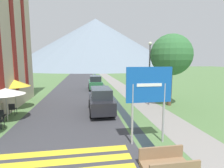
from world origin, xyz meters
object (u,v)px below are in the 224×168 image
Objects in this scene: footbridge at (167,165)px; parked_car_far at (95,83)px; cafe_umbrella_rear_yellow at (15,83)px; cafe_umbrella_middle_white at (5,91)px; road_sign at (149,92)px; parked_car_near at (101,100)px; person_seated_near at (1,108)px; tree_by_path at (171,55)px; cafe_chair_far_left at (12,108)px; cafe_chair_middle at (1,115)px; streetlamp at (149,68)px.

parked_car_far reaches higher than footbridge.
cafe_umbrella_rear_yellow reaches higher than footbridge.
road_sign is at bearing -28.51° from cafe_umbrella_middle_white.
parked_car_near is 6.60m from person_seated_near.
tree_by_path is at bearing 10.19° from cafe_umbrella_middle_white.
footbridge is at bearing -72.48° from cafe_chair_far_left.
cafe_chair_middle is at bearing -85.16° from cafe_umbrella_rear_yellow.
cafe_umbrella_rear_yellow reaches higher than parked_car_far.
cafe_umbrella_middle_white is 2.90m from cafe_umbrella_rear_yellow.
tree_by_path is (1.65, -0.49, 1.08)m from streetlamp.
parked_car_near is 5.08m from streetlamp.
footbridge is at bearing -39.68° from cafe_umbrella_middle_white.
cafe_chair_middle is (-6.20, -1.37, -0.40)m from parked_car_near.
cafe_chair_far_left is 0.69× the size of person_seated_near.
person_seated_near reaches higher than cafe_chair_middle.
streetlamp is at bearing -20.52° from cafe_chair_far_left.
cafe_chair_middle is 0.37× the size of cafe_umbrella_rear_yellow.
footbridge is 2.00× the size of cafe_chair_middle.
parked_car_far is at bearing 61.00° from cafe_umbrella_middle_white.
parked_car_far is 12.55m from person_seated_near.
footbridge is at bearing -85.43° from parked_car_far.
parked_car_near is 3.55× the size of person_seated_near.
streetlamp is 2.03m from tree_by_path.
cafe_chair_middle is at bearing 142.51° from footbridge.
road_sign is 7.81m from tree_by_path.
cafe_umbrella_rear_yellow reaches higher than person_seated_near.
cafe_umbrella_rear_yellow is (-6.47, 1.78, 1.14)m from parked_car_near.
parked_car_near and parked_car_far have the same top height.
cafe_umbrella_rear_yellow is at bearing 178.83° from streetlamp.
person_seated_near is (-0.61, 0.60, -1.22)m from cafe_umbrella_middle_white.
person_seated_near is (-0.12, -2.25, -1.37)m from cafe_umbrella_rear_yellow.
cafe_umbrella_middle_white is at bearing 151.49° from road_sign.
parked_car_far is at bearing 122.42° from tree_by_path.
person_seated_near is at bearing 139.95° from footbridge.
person_seated_near is at bearing -169.42° from streetlamp.
person_seated_near is 13.10m from tree_by_path.
road_sign is 0.66× the size of streetlamp.
parked_car_near is 6.15m from cafe_umbrella_middle_white.
cafe_chair_far_left is 0.38× the size of cafe_umbrella_middle_white.
road_sign is 2.07× the size of footbridge.
parked_car_far is at bearing 29.17° from cafe_chair_far_left.
road_sign is 15.45m from parked_car_far.
footbridge is 17.50m from parked_car_far.
parked_car_far is 4.66× the size of cafe_chair_middle.
road_sign is 2.83× the size of person_seated_near.
cafe_umbrella_rear_yellow is 2.63m from person_seated_near.
road_sign reaches higher than cafe_umbrella_middle_white.
cafe_umbrella_rear_yellow is (-8.07, 9.13, 1.82)m from footbridge.
streetlamp is at bearing 73.25° from footbridge.
footbridge is 12.32m from cafe_umbrella_rear_yellow.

